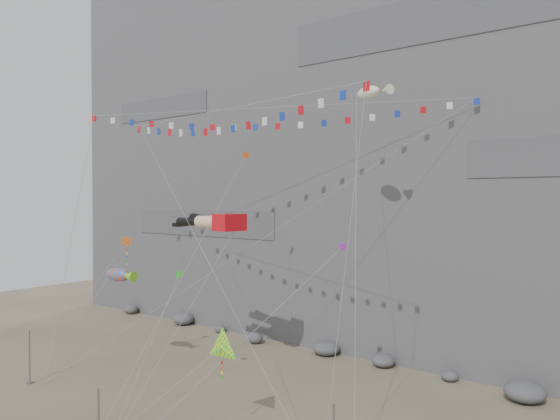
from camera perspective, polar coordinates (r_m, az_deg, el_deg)
name	(u,v)px	position (r m, az deg, el deg)	size (l,w,h in m)	color
ground	(193,410)	(41.29, -9.07, -19.90)	(120.00, 120.00, 0.00)	gray
cliff	(398,111)	(65.45, 12.21, 10.10)	(80.00, 28.00, 50.00)	slate
talus_boulders	(326,349)	(53.53, 4.83, -14.24)	(60.00, 3.00, 1.20)	slate
anchor_pole_left	(30,357)	(49.55, -24.70, -13.80)	(0.12, 0.12, 4.23)	slate
legs_kite	(213,222)	(44.05, -7.02, -1.22)	(8.33, 13.93, 17.86)	red
flag_banner_upper	(266,108)	(48.45, -1.44, 10.61)	(32.09, 20.98, 29.17)	red
flag_banner_lower	(226,110)	(40.12, -5.68, 10.39)	(25.21, 7.31, 24.82)	red
harlequin_kite	(126,242)	(48.17, -15.83, -3.28)	(5.77, 7.23, 13.73)	red
fish_windsock	(118,275)	(48.93, -16.55, -6.52)	(3.84, 7.62, 10.78)	#E3430B
delta_kite	(221,348)	(34.74, -6.15, -14.12)	(5.38, 7.36, 9.87)	yellow
blimp_windsock	(368,93)	(41.72, 9.19, 11.93)	(7.83, 13.27, 26.32)	#FAF4CE
small_kite_a	(243,160)	(45.62, -3.84, 5.25)	(1.44, 15.40, 23.62)	#F04B14
small_kite_b	(338,251)	(38.37, 6.12, -4.27)	(7.35, 13.42, 18.44)	purple
small_kite_c	(178,277)	(41.37, -10.60, -6.90)	(2.32, 7.56, 11.65)	green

